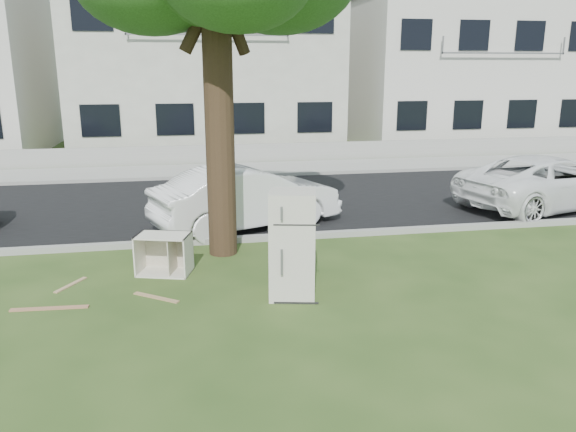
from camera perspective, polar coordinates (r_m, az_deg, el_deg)
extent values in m
plane|color=#294418|center=(9.43, -3.35, -7.03)|extent=(120.00, 120.00, 0.00)
cube|color=black|center=(15.14, -6.19, 1.35)|extent=(120.00, 7.00, 0.01)
cube|color=gray|center=(11.72, -4.85, -2.64)|extent=(120.00, 0.18, 0.12)
cube|color=gray|center=(18.60, -7.03, 3.83)|extent=(120.00, 0.18, 0.12)
cube|color=gray|center=(20.02, -7.30, 4.61)|extent=(120.00, 2.80, 0.01)
cube|color=gray|center=(21.55, -7.58, 6.25)|extent=(120.00, 0.15, 0.70)
cylinder|color=black|center=(10.55, -7.00, 9.79)|extent=(0.54, 0.54, 5.20)
cube|color=beige|center=(26.21, -8.42, 14.85)|extent=(11.00, 8.00, 7.20)
cube|color=silver|center=(29.26, 16.55, 13.80)|extent=(10.00, 8.00, 6.60)
cube|color=beige|center=(8.70, 0.44, -2.93)|extent=(0.82, 0.78, 1.70)
cube|color=silver|center=(10.06, -12.48, -3.80)|extent=(1.03, 0.80, 0.71)
cube|color=#A36E4F|center=(9.25, -23.07, -8.62)|extent=(1.14, 0.16, 0.02)
cube|color=#A68256|center=(9.15, -13.25, -8.05)|extent=(0.73, 0.57, 0.02)
cube|color=tan|center=(10.07, -21.20, -6.54)|extent=(0.44, 0.67, 0.02)
imported|color=white|center=(12.61, -4.19, 1.92)|extent=(4.49, 2.93, 1.40)
imported|color=white|center=(15.88, 24.90, 3.17)|extent=(5.30, 3.46, 1.36)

